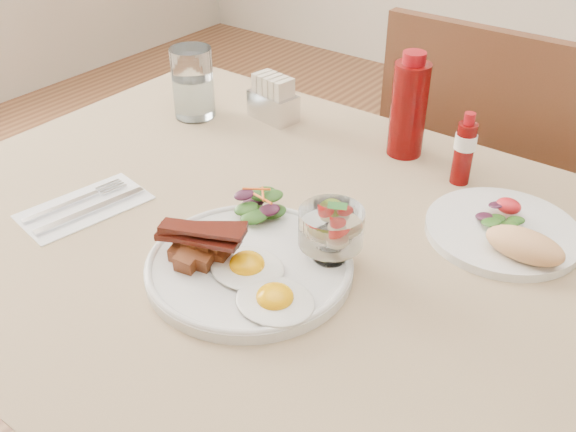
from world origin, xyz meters
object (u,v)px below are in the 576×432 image
object	(u,v)px
fruit_cup	(331,228)
water_glass	(193,87)
hot_sauce_bottle	(464,150)
main_plate	(249,266)
sugar_caddy	(273,100)
table	(319,298)
chair_far	(481,191)
ketchup_bottle	(409,108)
second_plate	(508,233)

from	to	relation	value
fruit_cup	water_glass	xyz separation A→B (m)	(-0.48, 0.24, -0.00)
fruit_cup	hot_sauce_bottle	distance (m)	0.32
main_plate	water_glass	bearing A→B (deg)	141.93
sugar_caddy	table	bearing A→B (deg)	-34.21
fruit_cup	table	bearing A→B (deg)	143.52
fruit_cup	hot_sauce_bottle	xyz separation A→B (m)	(0.05, 0.32, -0.00)
main_plate	water_glass	size ratio (longest dim) A/B	2.03
hot_sauce_bottle	chair_far	bearing A→B (deg)	101.67
main_plate	fruit_cup	size ratio (longest dim) A/B	3.18
ketchup_bottle	hot_sauce_bottle	size ratio (longest dim) A/B	1.50
hot_sauce_bottle	water_glass	distance (m)	0.53
fruit_cup	hot_sauce_bottle	size ratio (longest dim) A/B	0.71
table	fruit_cup	size ratio (longest dim) A/B	15.11
second_plate	main_plate	bearing A→B (deg)	-132.47
chair_far	sugar_caddy	size ratio (longest dim) A/B	8.97
chair_far	second_plate	xyz separation A→B (m)	(0.20, -0.48, 0.24)
fruit_cup	hot_sauce_bottle	world-z (taller)	hot_sauce_bottle
second_plate	hot_sauce_bottle	bearing A→B (deg)	137.31
fruit_cup	second_plate	bearing A→B (deg)	49.57
water_glass	sugar_caddy	bearing A→B (deg)	31.93
table	hot_sauce_bottle	world-z (taller)	hot_sauce_bottle
second_plate	sugar_caddy	distance (m)	0.54
chair_far	ketchup_bottle	xyz separation A→B (m)	(-0.05, -0.33, 0.31)
second_plate	ketchup_bottle	size ratio (longest dim) A/B	1.20
table	main_plate	distance (m)	0.15
table	second_plate	bearing A→B (deg)	41.57
main_plate	ketchup_bottle	bearing A→B (deg)	89.47
sugar_caddy	main_plate	bearing A→B (deg)	-46.77
table	main_plate	bearing A→B (deg)	-117.53
main_plate	second_plate	bearing A→B (deg)	47.53
table	water_glass	distance (m)	0.53
fruit_cup	hot_sauce_bottle	bearing A→B (deg)	81.80
ketchup_bottle	water_glass	xyz separation A→B (m)	(-0.41, -0.11, -0.03)
chair_far	ketchup_bottle	size ratio (longest dim) A/B	5.01
chair_far	fruit_cup	size ratio (longest dim) A/B	10.56
chair_far	fruit_cup	xyz separation A→B (m)	(0.03, -0.69, 0.29)
sugar_caddy	fruit_cup	bearing A→B (deg)	-33.68
fruit_cup	second_plate	size ratio (longest dim) A/B	0.39
second_plate	hot_sauce_bottle	distance (m)	0.18
table	fruit_cup	bearing A→B (deg)	-36.48
water_glass	table	bearing A→B (deg)	-25.81
table	sugar_caddy	size ratio (longest dim) A/B	12.83
ketchup_bottle	hot_sauce_bottle	distance (m)	0.13
chair_far	water_glass	xyz separation A→B (m)	(-0.45, -0.44, 0.29)
chair_far	ketchup_bottle	world-z (taller)	ketchup_bottle
table	ketchup_bottle	xyz separation A→B (m)	(-0.05, 0.33, 0.18)
main_plate	ketchup_bottle	world-z (taller)	ketchup_bottle
chair_far	water_glass	size ratio (longest dim) A/B	6.75
water_glass	hot_sauce_bottle	bearing A→B (deg)	8.15
second_plate	hot_sauce_bottle	size ratio (longest dim) A/B	1.80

